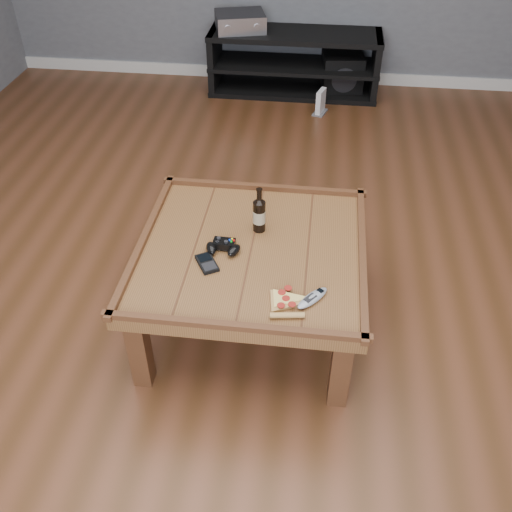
# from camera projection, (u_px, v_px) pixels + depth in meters

# --- Properties ---
(ground) EXTENTS (6.00, 6.00, 0.00)m
(ground) POSITION_uv_depth(u_px,v_px,m) (252.00, 320.00, 2.80)
(ground) COLOR #462814
(ground) RESTS_ON ground
(baseboard) EXTENTS (5.00, 0.02, 0.10)m
(baseboard) POSITION_uv_depth(u_px,v_px,m) (295.00, 75.00, 5.06)
(baseboard) COLOR silver
(baseboard) RESTS_ON ground
(coffee_table) EXTENTS (1.03, 1.03, 0.48)m
(coffee_table) POSITION_uv_depth(u_px,v_px,m) (251.00, 259.00, 2.55)
(coffee_table) COLOR brown
(coffee_table) RESTS_ON ground
(media_console) EXTENTS (1.40, 0.45, 0.50)m
(media_console) POSITION_uv_depth(u_px,v_px,m) (294.00, 63.00, 4.75)
(media_console) COLOR black
(media_console) RESTS_ON ground
(beer_bottle) EXTENTS (0.06, 0.06, 0.22)m
(beer_bottle) POSITION_uv_depth(u_px,v_px,m) (259.00, 214.00, 2.57)
(beer_bottle) COLOR black
(beer_bottle) RESTS_ON coffee_table
(game_controller) EXTENTS (0.17, 0.11, 0.05)m
(game_controller) POSITION_uv_depth(u_px,v_px,m) (223.00, 247.00, 2.49)
(game_controller) COLOR black
(game_controller) RESTS_ON coffee_table
(pizza_slice) EXTENTS (0.18, 0.26, 0.02)m
(pizza_slice) POSITION_uv_depth(u_px,v_px,m) (286.00, 302.00, 2.24)
(pizza_slice) COLOR tan
(pizza_slice) RESTS_ON coffee_table
(smartphone) EXTENTS (0.12, 0.14, 0.02)m
(smartphone) POSITION_uv_depth(u_px,v_px,m) (207.00, 263.00, 2.43)
(smartphone) COLOR black
(smartphone) RESTS_ON coffee_table
(remote_control) EXTENTS (0.14, 0.16, 0.02)m
(remote_control) POSITION_uv_depth(u_px,v_px,m) (312.00, 298.00, 2.25)
(remote_control) COLOR gray
(remote_control) RESTS_ON coffee_table
(av_receiver) EXTENTS (0.46, 0.41, 0.13)m
(av_receiver) POSITION_uv_depth(u_px,v_px,m) (240.00, 22.00, 4.59)
(av_receiver) COLOR black
(av_receiver) RESTS_ON media_console
(subwoofer) EXTENTS (0.37, 0.37, 0.33)m
(subwoofer) POSITION_uv_depth(u_px,v_px,m) (342.00, 73.00, 4.80)
(subwoofer) COLOR black
(subwoofer) RESTS_ON ground
(game_console) EXTENTS (0.13, 0.17, 0.19)m
(game_console) POSITION_uv_depth(u_px,v_px,m) (321.00, 103.00, 4.52)
(game_console) COLOR slate
(game_console) RESTS_ON ground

